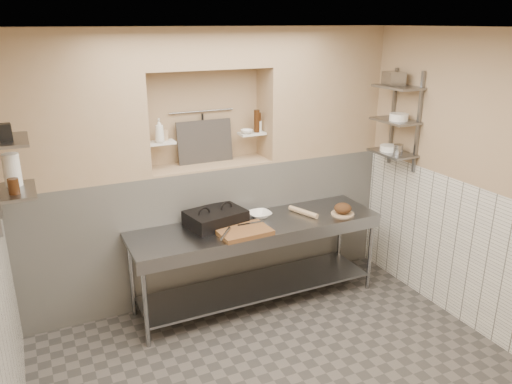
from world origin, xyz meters
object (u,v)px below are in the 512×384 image
prep_table (257,247)px  rolling_pin (303,212)px  panini_press (216,218)px  bottle_soap (159,131)px  bread_loaf (343,208)px  mixing_bowl (260,215)px  bowl_alcove (247,132)px  jug_left (12,170)px  cutting_board (244,231)px

prep_table → rolling_pin: 0.62m
panini_press → prep_table: bearing=-32.2°
rolling_pin → bottle_soap: (-1.36, 0.50, 0.90)m
rolling_pin → bread_loaf: bearing=-24.9°
mixing_bowl → rolling_pin: bearing=-15.4°
bottle_soap → bowl_alcove: bearing=1.1°
mixing_bowl → jug_left: bearing=-175.8°
prep_table → rolling_pin: bearing=2.5°
panini_press → rolling_pin: size_ratio=1.68×
mixing_bowl → rolling_pin: mixing_bowl is taller
prep_table → cutting_board: size_ratio=5.19×
bread_loaf → prep_table: bearing=170.7°
prep_table → cutting_board: bearing=-143.4°
rolling_pin → prep_table: bearing=-177.5°
rolling_pin → bowl_alcove: 1.04m
bread_loaf → jug_left: size_ratio=0.71×
rolling_pin → bottle_soap: 1.71m
cutting_board → rolling_pin: bearing=13.8°
cutting_board → jug_left: jug_left is taller
cutting_board → mixing_bowl: mixing_bowl is taller
prep_table → mixing_bowl: 0.34m
bread_loaf → jug_left: (-3.07, 0.14, 0.77)m
panini_press → bread_loaf: size_ratio=3.37×
panini_press → bread_loaf: panini_press is taller
mixing_bowl → bread_loaf: 0.89m
bowl_alcove → bottle_soap: bearing=-178.9°
mixing_bowl → jug_left: size_ratio=0.91×
prep_table → jug_left: (-2.14, -0.02, 1.10)m
panini_press → jug_left: (-1.74, -0.17, 0.77)m
cutting_board → bread_loaf: bread_loaf is taller
panini_press → bottle_soap: (-0.42, 0.37, 0.86)m
rolling_pin → bread_loaf: bread_loaf is taller
cutting_board → rolling_pin: size_ratio=1.36×
prep_table → bottle_soap: size_ratio=10.89×
mixing_bowl → bowl_alcove: (0.03, 0.39, 0.80)m
bread_loaf → jug_left: bearing=177.5°
prep_table → bread_loaf: bearing=-9.3°
prep_table → panini_press: bearing=158.9°
panini_press → mixing_bowl: panini_press is taller
jug_left → bowl_alcove: bearing=13.8°
jug_left → mixing_bowl: bearing=4.2°
bowl_alcove → jug_left: 2.33m
panini_press → cutting_board: size_ratio=1.24×
prep_table → rolling_pin: (0.55, 0.02, 0.29)m
mixing_bowl → panini_press: bearing=179.8°
bottle_soap → cutting_board: bearing=-49.3°
mixing_bowl → bowl_alcove: bowl_alcove is taller
bread_loaf → panini_press: bearing=167.1°
mixing_bowl → jug_left: (-2.23, -0.17, 0.81)m
bread_loaf → bowl_alcove: 1.30m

